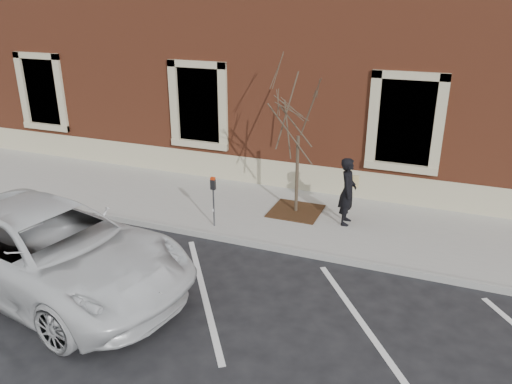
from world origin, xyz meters
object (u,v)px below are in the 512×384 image
at_px(sapling, 299,114).
at_px(parking_meter, 213,192).
at_px(man, 348,191).
at_px(white_truck, 51,249).

bearing_deg(sapling, parking_meter, -135.73).
distance_m(parking_meter, sapling, 2.84).
height_order(man, sapling, sapling).
relative_size(man, parking_meter, 1.34).
distance_m(sapling, white_truck, 6.39).
relative_size(parking_meter, white_truck, 0.21).
xyz_separation_m(parking_meter, white_truck, (-1.83, -3.46, -0.19)).
bearing_deg(man, parking_meter, 111.26).
relative_size(man, white_truck, 0.28).
xyz_separation_m(sapling, white_truck, (-3.44, -5.03, -1.92)).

